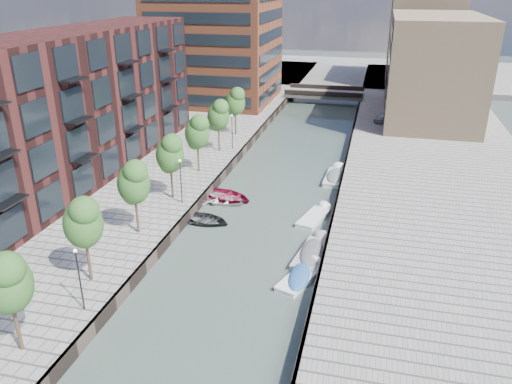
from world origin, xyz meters
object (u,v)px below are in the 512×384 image
at_px(bridge, 325,94).
at_px(tree_6, 235,101).
at_px(tree_4, 197,131).
at_px(sloop_4, 207,222).
at_px(sloop_1, 203,223).
at_px(motorboat_2, 316,216).
at_px(tree_3, 170,152).
at_px(car, 382,117).
at_px(sloop_3, 220,203).
at_px(sloop_2, 227,199).
at_px(tree_1, 83,221).
at_px(motorboat_4, 335,176).
at_px(tree_0, 7,281).
at_px(tree_2, 134,181).
at_px(motorboat_3, 302,276).
at_px(tree_5, 218,114).
at_px(motorboat_1, 313,252).

distance_m(bridge, tree_6, 27.63).
xyz_separation_m(tree_4, sloop_4, (4.02, -9.17, -5.31)).
distance_m(sloop_1, motorboat_2, 10.00).
bearing_deg(tree_3, car, 60.28).
distance_m(tree_6, sloop_3, 20.14).
height_order(tree_4, car, tree_4).
bearing_deg(sloop_2, tree_1, -174.87).
height_order(bridge, sloop_3, bridge).
xyz_separation_m(bridge, tree_3, (-8.50, -47.00, 3.92)).
bearing_deg(motorboat_4, sloop_1, -127.32).
xyz_separation_m(tree_0, car, (18.20, 52.89, -3.69)).
bearing_deg(tree_0, tree_6, 90.00).
bearing_deg(motorboat_4, sloop_4, -126.83).
xyz_separation_m(tree_6, sloop_3, (3.87, -19.04, -5.31)).
relative_size(tree_2, sloop_4, 1.41).
relative_size(sloop_3, motorboat_3, 1.00).
distance_m(tree_4, car, 31.06).
xyz_separation_m(tree_3, sloop_3, (3.87, 1.96, -5.31)).
bearing_deg(tree_1, tree_0, -90.00).
xyz_separation_m(tree_1, tree_3, (0.00, 14.00, 0.00)).
relative_size(bridge, car, 3.60).
bearing_deg(tree_2, tree_3, 90.00).
bearing_deg(tree_5, sloop_3, -72.19).
height_order(tree_1, sloop_2, tree_1).
relative_size(tree_0, tree_5, 1.00).
height_order(sloop_3, motorboat_1, motorboat_1).
bearing_deg(sloop_2, car, -6.42).
bearing_deg(tree_3, motorboat_1, -22.07).
height_order(sloop_1, sloop_3, sloop_3).
bearing_deg(sloop_1, motorboat_1, -101.97).
xyz_separation_m(tree_1, motorboat_4, (13.81, 24.91, -5.09)).
bearing_deg(motorboat_1, tree_2, -173.98).
distance_m(bridge, tree_4, 41.08).
distance_m(tree_0, tree_4, 28.00).
bearing_deg(sloop_1, motorboat_3, -118.91).
xyz_separation_m(sloop_4, motorboat_1, (9.68, -3.38, 0.22)).
xyz_separation_m(tree_2, sloop_2, (4.27, 9.95, -5.31)).
bearing_deg(tree_4, tree_0, -90.00).
height_order(tree_4, tree_5, same).
height_order(tree_2, sloop_2, tree_2).
xyz_separation_m(sloop_4, motorboat_3, (9.38, -6.89, 0.19)).
distance_m(sloop_4, motorboat_1, 10.26).
bearing_deg(motorboat_3, tree_4, 129.83).
bearing_deg(car, tree_0, -92.94).
relative_size(tree_0, sloop_3, 1.23).
xyz_separation_m(sloop_1, motorboat_2, (9.42, 3.38, 0.09)).
relative_size(sloop_2, sloop_3, 1.07).
height_order(bridge, tree_1, tree_1).
bearing_deg(tree_3, sloop_1, -33.25).
bearing_deg(sloop_3, motorboat_3, -129.90).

